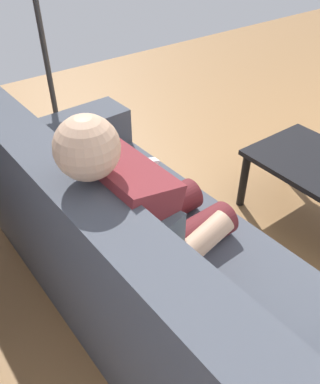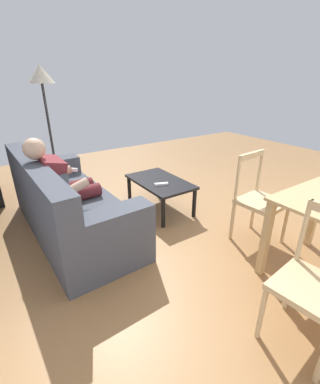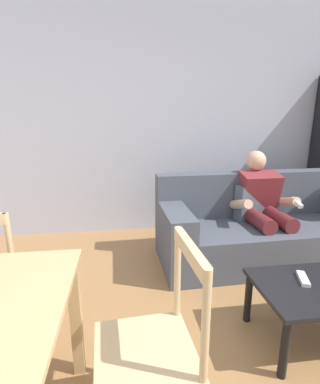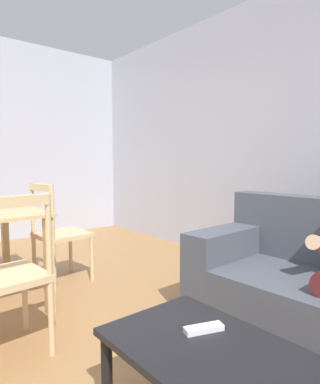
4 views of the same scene
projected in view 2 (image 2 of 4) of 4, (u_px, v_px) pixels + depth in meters
ground_plane at (246, 227)px, 3.12m from camera, size 8.47×8.47×0.00m
couch at (66, 206)px, 2.92m from camera, size 2.09×0.91×0.86m
person_lounging at (63, 185)px, 2.84m from camera, size 0.60×0.89×1.09m
coffee_table at (160, 184)px, 3.43m from camera, size 0.91×0.55×0.40m
tv_remote at (161, 184)px, 3.26m from camera, size 0.11×0.18×0.02m
dining_chair_near_wall at (315, 286)px, 1.63m from camera, size 0.46×0.46×0.92m
dining_chair_facing_couch at (259, 201)px, 2.71m from camera, size 0.45×0.45×0.94m
floor_lamp at (42, 86)px, 3.72m from camera, size 0.36×0.36×1.78m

